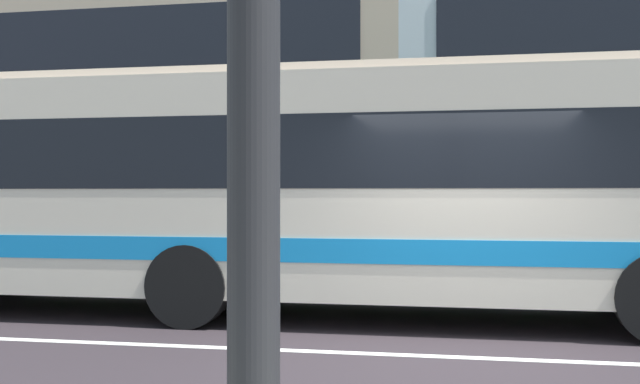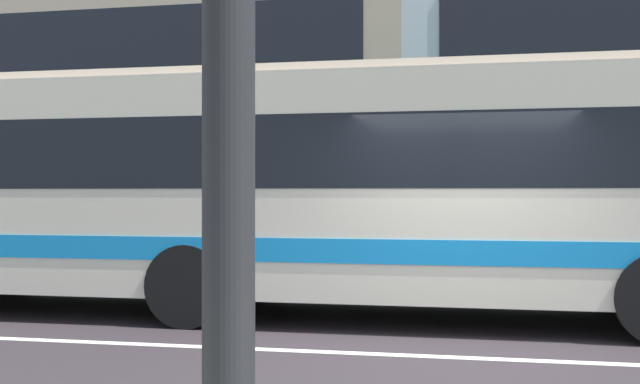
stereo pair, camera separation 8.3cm
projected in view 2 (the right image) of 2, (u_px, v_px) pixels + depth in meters
The scene contains 5 objects.
ground_plane at pixel (461, 358), 7.80m from camera, with size 160.00×160.00×0.00m, color #2C2529.
lane_centre_line at pixel (461, 358), 7.80m from camera, with size 60.00×0.16×0.01m, color silver.
hedge_row_far at pixel (497, 255), 13.43m from camera, with size 19.84×1.10×1.15m, color #154316.
apartment_block_left at pixel (83, 103), 26.43m from camera, with size 22.33×11.51×9.21m.
transit_bus at pixel (270, 183), 10.55m from camera, with size 11.30×2.66×3.16m.
Camera 2 is at (0.26, -7.92, 1.61)m, focal length 44.82 mm.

